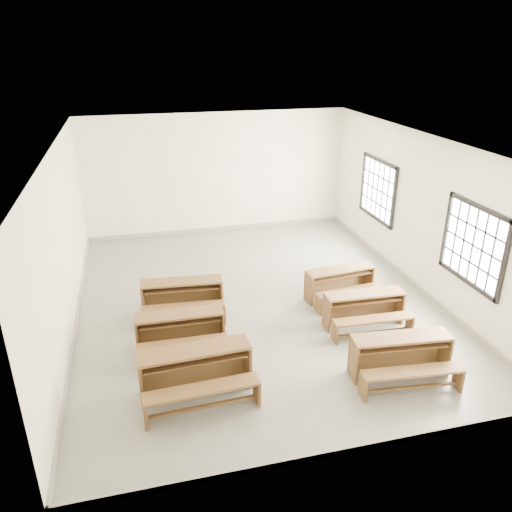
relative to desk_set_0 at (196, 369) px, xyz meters
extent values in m
plane|color=gray|center=(1.57, 2.56, -0.43)|extent=(8.50, 8.50, 0.00)
cube|color=silver|center=(1.57, 2.56, 2.74)|extent=(7.00, 8.50, 0.05)
cube|color=beige|center=(1.57, 6.79, 1.17)|extent=(7.00, 0.05, 3.20)
cube|color=beige|center=(1.57, -1.66, 1.17)|extent=(7.00, 0.05, 3.20)
cube|color=beige|center=(-1.91, 2.56, 1.17)|extent=(0.05, 8.50, 3.20)
cube|color=beige|center=(5.04, 2.56, 1.17)|extent=(0.05, 8.50, 3.20)
cube|color=gray|center=(1.57, 6.79, -0.38)|extent=(7.00, 0.04, 0.10)
cube|color=gray|center=(1.57, -1.67, -0.38)|extent=(7.00, 0.04, 0.10)
cube|color=gray|center=(-1.91, 2.56, -0.38)|extent=(0.04, 8.50, 0.10)
cube|color=gray|center=(5.05, 2.56, -0.38)|extent=(0.04, 8.50, 0.10)
cube|color=white|center=(5.04, 0.76, 1.17)|extent=(0.02, 1.50, 1.30)
cube|color=black|center=(5.02, 0.76, 1.86)|extent=(0.06, 1.62, 0.08)
cube|color=black|center=(5.02, 0.76, 0.48)|extent=(0.06, 1.62, 0.08)
cube|color=black|center=(5.02, -0.03, 1.17)|extent=(0.06, 0.08, 1.46)
cube|color=black|center=(5.02, 1.55, 1.17)|extent=(0.06, 0.08, 1.46)
cube|color=white|center=(5.04, 4.36, 1.17)|extent=(0.02, 1.50, 1.30)
cube|color=black|center=(5.02, 4.36, 1.86)|extent=(0.06, 1.62, 0.08)
cube|color=black|center=(5.02, 4.36, 0.48)|extent=(0.06, 1.62, 0.08)
cube|color=black|center=(5.02, 3.57, 1.17)|extent=(0.06, 0.08, 1.46)
cube|color=black|center=(5.02, 5.15, 1.17)|extent=(0.06, 0.08, 1.46)
cube|color=brown|center=(0.00, 0.05, 0.29)|extent=(1.67, 0.50, 0.04)
cube|color=brown|center=(-0.01, 0.24, -0.08)|extent=(1.65, 0.13, 0.70)
cube|color=brown|center=(-0.81, 0.01, -0.08)|extent=(0.06, 0.41, 0.70)
cube|color=brown|center=(0.80, 0.10, -0.08)|extent=(0.06, 0.41, 0.70)
cube|color=brown|center=(0.00, 0.03, 0.15)|extent=(1.54, 0.39, 0.02)
cube|color=brown|center=(0.02, -0.45, -0.02)|extent=(1.66, 0.37, 0.04)
cube|color=brown|center=(-0.78, -0.49, -0.24)|extent=(0.06, 0.29, 0.39)
cube|color=brown|center=(0.83, -0.41, -0.24)|extent=(0.06, 0.29, 0.39)
cube|color=brown|center=(0.02, -0.45, -0.33)|extent=(1.53, 0.13, 0.04)
cube|color=brown|center=(-0.09, 1.28, 0.22)|extent=(1.49, 0.40, 0.04)
cube|color=brown|center=(-0.09, 1.45, -0.12)|extent=(1.49, 0.06, 0.63)
cube|color=brown|center=(-0.81, 1.29, -0.12)|extent=(0.04, 0.37, 0.63)
cube|color=brown|center=(0.63, 1.27, -0.12)|extent=(0.04, 0.37, 0.63)
cube|color=brown|center=(-0.09, 1.26, 0.09)|extent=(1.38, 0.30, 0.02)
cube|color=brown|center=(-0.10, 0.83, -0.06)|extent=(1.49, 0.29, 0.04)
cube|color=brown|center=(-0.82, 0.84, -0.26)|extent=(0.04, 0.26, 0.35)
cube|color=brown|center=(0.63, 0.81, -0.26)|extent=(0.04, 0.26, 0.35)
cube|color=brown|center=(-0.10, 0.83, -0.34)|extent=(1.37, 0.07, 0.04)
cube|color=brown|center=(0.08, 2.47, 0.24)|extent=(1.56, 0.51, 0.04)
cube|color=brown|center=(0.10, 2.64, -0.11)|extent=(1.53, 0.17, 0.65)
cube|color=brown|center=(-0.66, 2.53, -0.11)|extent=(0.07, 0.39, 0.65)
cube|color=brown|center=(0.83, 2.41, -0.11)|extent=(0.07, 0.39, 0.65)
cube|color=brown|center=(0.08, 2.45, 0.10)|extent=(1.44, 0.41, 0.02)
cube|color=brown|center=(0.04, 2.00, -0.05)|extent=(1.55, 0.40, 0.04)
cube|color=brown|center=(-0.70, 2.06, -0.25)|extent=(0.06, 0.27, 0.36)
cube|color=brown|center=(0.79, 1.94, -0.25)|extent=(0.06, 0.27, 0.36)
cube|color=brown|center=(0.04, 2.00, -0.34)|extent=(1.42, 0.17, 0.04)
cube|color=brown|center=(3.16, -0.31, 0.24)|extent=(1.58, 0.54, 0.04)
cube|color=brown|center=(3.18, -0.14, -0.10)|extent=(1.54, 0.19, 0.66)
cube|color=brown|center=(2.41, -0.24, -0.10)|extent=(0.08, 0.39, 0.66)
cube|color=brown|center=(3.91, -0.38, -0.10)|extent=(0.08, 0.39, 0.66)
cube|color=brown|center=(3.16, -0.33, 0.11)|extent=(1.45, 0.43, 0.02)
cube|color=brown|center=(3.11, -0.78, -0.05)|extent=(1.56, 0.42, 0.04)
cube|color=brown|center=(2.36, -0.71, -0.25)|extent=(0.07, 0.27, 0.37)
cube|color=brown|center=(3.86, -0.86, -0.25)|extent=(0.07, 0.27, 0.37)
cube|color=brown|center=(3.11, -0.78, -0.34)|extent=(1.43, 0.19, 0.04)
cube|color=brown|center=(3.27, 1.22, 0.21)|extent=(1.48, 0.42, 0.04)
cube|color=brown|center=(3.28, 1.38, -0.12)|extent=(1.47, 0.09, 0.62)
cube|color=brown|center=(2.56, 1.24, -0.12)|extent=(0.05, 0.37, 0.62)
cube|color=brown|center=(3.98, 1.19, -0.12)|extent=(0.05, 0.37, 0.62)
cube|color=brown|center=(3.27, 1.20, 0.08)|extent=(1.36, 0.33, 0.02)
cube|color=brown|center=(3.25, 0.77, -0.07)|extent=(1.47, 0.31, 0.04)
cube|color=brown|center=(2.54, 0.79, -0.26)|extent=(0.05, 0.26, 0.35)
cube|color=brown|center=(3.97, 0.74, -0.26)|extent=(0.05, 0.26, 0.35)
cube|color=brown|center=(3.25, 0.77, -0.34)|extent=(1.36, 0.10, 0.04)
cube|color=brown|center=(3.26, 2.33, 0.19)|extent=(1.46, 0.51, 0.04)
cube|color=brown|center=(3.24, 2.49, -0.13)|extent=(1.42, 0.19, 0.61)
cube|color=brown|center=(2.57, 2.25, -0.13)|extent=(0.07, 0.36, 0.61)
cube|color=brown|center=(3.95, 2.40, -0.13)|extent=(0.07, 0.36, 0.61)
cube|color=brown|center=(3.26, 2.31, 0.07)|extent=(1.34, 0.41, 0.02)
cube|color=brown|center=(3.31, 1.89, -0.08)|extent=(1.45, 0.40, 0.04)
cube|color=brown|center=(2.62, 1.82, -0.26)|extent=(0.06, 0.25, 0.34)
cube|color=brown|center=(4.00, 1.97, -0.26)|extent=(0.06, 0.25, 0.34)
cube|color=brown|center=(3.31, 1.89, -0.34)|extent=(1.32, 0.19, 0.04)
camera|label=1|loc=(-0.62, -6.09, 4.46)|focal=35.00mm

